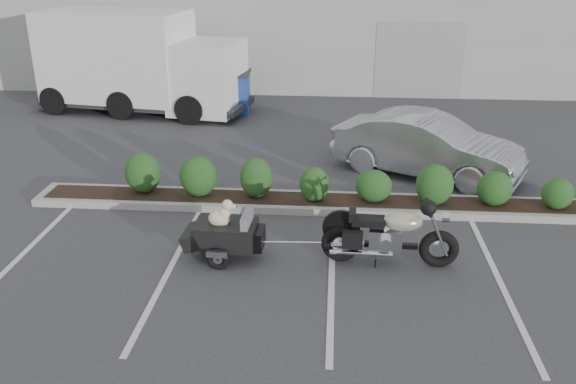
# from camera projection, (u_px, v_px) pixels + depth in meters

# --- Properties ---
(ground) EXTENTS (90.00, 90.00, 0.00)m
(ground) POSITION_uv_depth(u_px,v_px,m) (263.00, 255.00, 10.62)
(ground) COLOR #38383A
(ground) RESTS_ON ground
(planter_kerb) EXTENTS (12.00, 1.00, 0.15)m
(planter_kerb) POSITION_uv_depth(u_px,v_px,m) (324.00, 203.00, 12.55)
(planter_kerb) COLOR #9E9E93
(planter_kerb) RESTS_ON ground
(building) EXTENTS (26.00, 10.00, 4.00)m
(building) POSITION_uv_depth(u_px,v_px,m) (310.00, 21.00, 25.55)
(building) COLOR #9EA099
(building) RESTS_ON ground
(motorcycle) EXTENTS (2.30, 0.78, 1.32)m
(motorcycle) POSITION_uv_depth(u_px,v_px,m) (390.00, 236.00, 10.12)
(motorcycle) COLOR black
(motorcycle) RESTS_ON ground
(pet_trailer) EXTENTS (1.83, 1.02, 1.09)m
(pet_trailer) POSITION_uv_depth(u_px,v_px,m) (225.00, 233.00, 10.37)
(pet_trailer) COLOR black
(pet_trailer) RESTS_ON ground
(sedan) EXTENTS (4.52, 3.29, 1.42)m
(sedan) POSITION_uv_depth(u_px,v_px,m) (427.00, 146.00, 14.03)
(sedan) COLOR #BAB9C1
(sedan) RESTS_ON ground
(dumpster) EXTENTS (2.03, 1.46, 1.28)m
(dumpster) POSITION_uv_depth(u_px,v_px,m) (220.00, 92.00, 19.38)
(dumpster) COLOR navy
(dumpster) RESTS_ON ground
(delivery_truck) EXTENTS (7.09, 3.34, 3.12)m
(delivery_truck) POSITION_uv_depth(u_px,v_px,m) (139.00, 64.00, 19.19)
(delivery_truck) COLOR white
(delivery_truck) RESTS_ON ground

